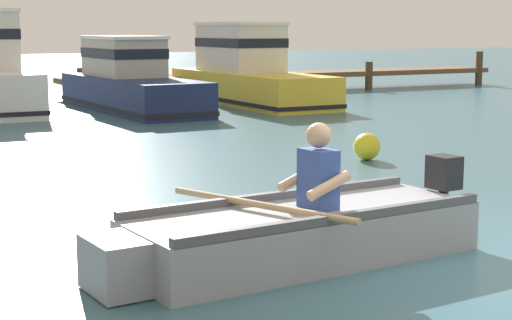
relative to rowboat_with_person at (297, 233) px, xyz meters
The scene contains 6 objects.
ground_plane 1.57m from the rowboat_with_person, 31.27° to the right, with size 120.00×120.00×0.00m, color #386070.
wooden_dock 19.64m from the rowboat_with_person, 58.56° to the left, with size 15.21×1.64×1.18m.
rowboat_with_person is the anchor object (origin of this frame).
moored_boat_navy 13.86m from the rowboat_with_person, 75.77° to the left, with size 1.85×5.99×1.81m.
moored_boat_yellow 15.33m from the rowboat_with_person, 63.56° to the left, with size 1.94×6.37×2.15m.
mooring_buoy 5.70m from the rowboat_with_person, 47.70° to the left, with size 0.41×0.41×0.41m, color yellow.
Camera 1 is at (-4.95, -5.08, 1.99)m, focal length 58.00 mm.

